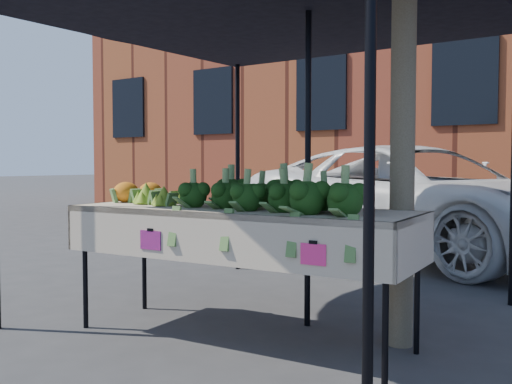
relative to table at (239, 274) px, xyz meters
name	(u,v)px	position (x,y,z in m)	size (l,w,h in m)	color
ground	(205,337)	(-0.24, -0.08, -0.45)	(90.00, 90.00, 0.00)	#313133
table	(239,274)	(0.00, 0.00, 0.00)	(2.46, 1.00, 0.90)	beige
canopy	(274,141)	(-0.15, 0.65, 0.92)	(3.16, 3.16, 2.74)	black
broccoli_heap	(275,189)	(0.27, 0.03, 0.58)	(1.37, 0.57, 0.27)	#0F3311
romanesco_cluster	(166,190)	(-0.67, -0.01, 0.55)	(0.43, 0.47, 0.20)	#7CAC2C
cauliflower_pair	(139,190)	(-1.04, 0.07, 0.54)	(0.23, 0.43, 0.18)	orange
vehicle	(418,56)	(-0.31, 4.27, 2.14)	(2.39, 1.44, 5.17)	white
building_left	(344,47)	(-5.24, 11.92, 4.05)	(12.00, 8.00, 9.00)	maroon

